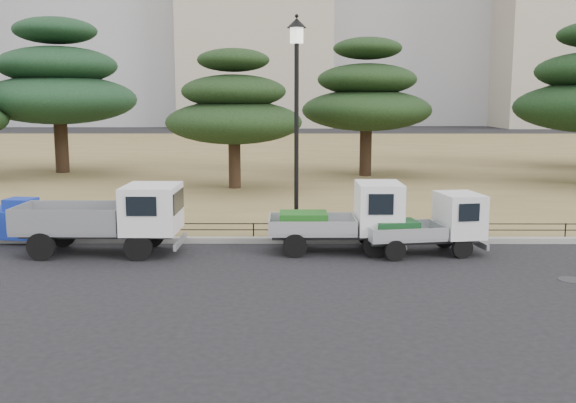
{
  "coord_description": "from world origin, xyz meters",
  "views": [
    {
      "loc": [
        0.08,
        -15.39,
        4.08
      ],
      "look_at": [
        0.0,
        2.0,
        1.3
      ],
      "focal_mm": 40.0,
      "sensor_mm": 36.0,
      "label": 1
    }
  ],
  "objects_px": {
    "street_lamp": "(297,91)",
    "tarp_pile": "(14,221)",
    "truck_kei_rear": "(432,224)",
    "truck_kei_front": "(346,217)",
    "truck_large": "(110,216)"
  },
  "relations": [
    {
      "from": "street_lamp",
      "to": "tarp_pile",
      "type": "xyz_separation_m",
      "value": [
        -8.2,
        -0.07,
        -3.71
      ]
    },
    {
      "from": "truck_large",
      "to": "tarp_pile",
      "type": "relative_size",
      "value": 2.29
    },
    {
      "from": "truck_kei_rear",
      "to": "tarp_pile",
      "type": "distance_m",
      "value": 11.89
    },
    {
      "from": "truck_large",
      "to": "truck_kei_rear",
      "type": "relative_size",
      "value": 1.31
    },
    {
      "from": "truck_large",
      "to": "truck_kei_front",
      "type": "bearing_deg",
      "value": 3.05
    },
    {
      "from": "truck_kei_front",
      "to": "street_lamp",
      "type": "relative_size",
      "value": 0.58
    },
    {
      "from": "street_lamp",
      "to": "truck_kei_front",
      "type": "bearing_deg",
      "value": -44.38
    },
    {
      "from": "street_lamp",
      "to": "tarp_pile",
      "type": "relative_size",
      "value": 3.31
    },
    {
      "from": "street_lamp",
      "to": "tarp_pile",
      "type": "bearing_deg",
      "value": -179.49
    },
    {
      "from": "truck_kei_front",
      "to": "tarp_pile",
      "type": "bearing_deg",
      "value": 172.16
    },
    {
      "from": "truck_large",
      "to": "truck_kei_front",
      "type": "xyz_separation_m",
      "value": [
        6.3,
        0.29,
        -0.09
      ]
    },
    {
      "from": "truck_kei_rear",
      "to": "street_lamp",
      "type": "xyz_separation_m",
      "value": [
        -3.59,
        1.59,
        3.5
      ]
    },
    {
      "from": "truck_large",
      "to": "truck_kei_front",
      "type": "height_order",
      "value": "truck_kei_front"
    },
    {
      "from": "truck_kei_rear",
      "to": "street_lamp",
      "type": "height_order",
      "value": "street_lamp"
    },
    {
      "from": "truck_large",
      "to": "tarp_pile",
      "type": "distance_m",
      "value": 3.6
    }
  ]
}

